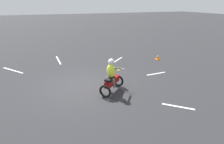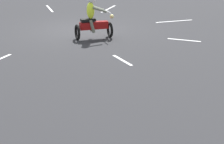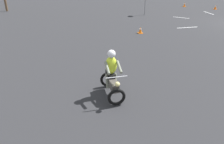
% 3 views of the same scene
% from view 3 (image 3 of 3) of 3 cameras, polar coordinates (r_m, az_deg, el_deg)
% --- Properties ---
extents(motorcycle_rider_background, '(1.51, 0.70, 1.66)m').
position_cam_3_polar(motorcycle_rider_background, '(7.46, -0.06, -1.09)').
color(motorcycle_rider_background, black).
rests_on(motorcycle_rider_background, ground).
extents(traffic_cone_near_left, '(0.32, 0.32, 0.43)m').
position_cam_3_polar(traffic_cone_near_left, '(15.43, 7.42, 10.77)').
color(traffic_cone_near_left, orange).
rests_on(traffic_cone_near_left, ground).
extents(traffic_cone_mid_center, '(0.32, 0.32, 0.46)m').
position_cam_3_polar(traffic_cone_mid_center, '(28.04, 18.40, 16.33)').
color(traffic_cone_mid_center, orange).
rests_on(traffic_cone_mid_center, ground).
extents(traffic_cone_mid_left, '(0.32, 0.32, 0.44)m').
position_cam_3_polar(traffic_cone_mid_left, '(27.39, 25.39, 15.02)').
color(traffic_cone_mid_left, orange).
rests_on(traffic_cone_mid_left, ground).
extents(lane_stripe_e, '(1.75, 0.24, 0.01)m').
position_cam_3_polar(lane_stripe_e, '(24.79, 23.92, 13.93)').
color(lane_stripe_e, silver).
rests_on(lane_stripe_e, ground).
extents(lane_stripe_ne, '(1.12, 1.11, 0.01)m').
position_cam_3_polar(lane_stripe_ne, '(21.49, 17.61, 13.40)').
color(lane_stripe_ne, silver).
rests_on(lane_stripe_ne, ground).
extents(lane_stripe_n, '(0.11, 1.72, 0.01)m').
position_cam_3_polar(lane_stripe_n, '(17.86, 19.05, 10.94)').
color(lane_stripe_n, silver).
rests_on(lane_stripe_n, ground).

